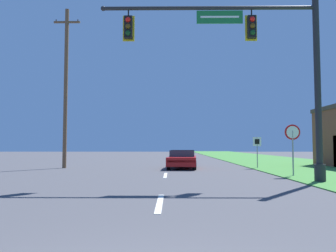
% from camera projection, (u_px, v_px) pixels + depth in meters
% --- Properties ---
extents(grass_verge_right, '(10.00, 110.00, 0.04)m').
position_uv_depth(grass_verge_right, '(274.00, 161.00, 32.36)').
color(grass_verge_right, '#428438').
rests_on(grass_verge_right, ground).
extents(road_center_line, '(0.16, 34.80, 0.01)m').
position_uv_depth(road_center_line, '(167.00, 166.00, 24.48)').
color(road_center_line, silver).
rests_on(road_center_line, ground).
extents(signal_mast, '(9.32, 0.47, 8.17)m').
position_uv_depth(signal_mast, '(265.00, 63.00, 13.69)').
color(signal_mast, '#232326').
rests_on(signal_mast, grass_verge_right).
extents(car_ahead, '(2.14, 4.65, 1.19)m').
position_uv_depth(car_ahead, '(182.00, 159.00, 21.86)').
color(car_ahead, black).
rests_on(car_ahead, ground).
extents(stop_sign, '(0.76, 0.07, 2.50)m').
position_uv_depth(stop_sign, '(293.00, 138.00, 16.12)').
color(stop_sign, gray).
rests_on(stop_sign, grass_verge_right).
extents(route_sign_post, '(0.55, 0.06, 2.03)m').
position_uv_depth(route_sign_post, '(257.00, 145.00, 21.84)').
color(route_sign_post, gray).
rests_on(route_sign_post, grass_verge_right).
extents(utility_pole_near, '(1.80, 0.26, 10.90)m').
position_uv_depth(utility_pole_near, '(66.00, 85.00, 22.27)').
color(utility_pole_near, brown).
rests_on(utility_pole_near, ground).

